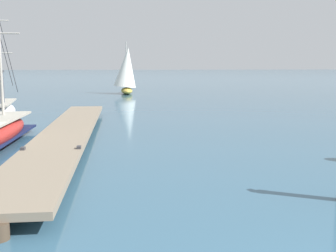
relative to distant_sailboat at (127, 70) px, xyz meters
The scene contains 2 objects.
floating_dock 25.47m from the distant_sailboat, 95.32° to the right, with size 1.92×18.21×0.53m.
distant_sailboat is the anchor object (origin of this frame).
Camera 1 is at (-3.21, -3.26, 2.93)m, focal length 44.70 mm.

